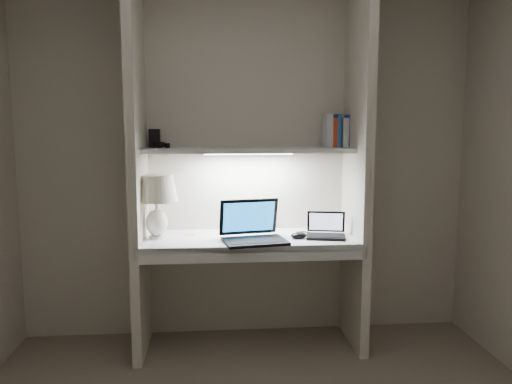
{
  "coord_description": "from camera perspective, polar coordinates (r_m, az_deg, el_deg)",
  "views": [
    {
      "loc": [
        -0.24,
        -2.06,
        1.52
      ],
      "look_at": [
        0.03,
        1.05,
        1.1
      ],
      "focal_mm": 35.0,
      "sensor_mm": 36.0,
      "label": 1
    }
  ],
  "objects": [
    {
      "name": "alcove_panel_right",
      "position": [
        3.44,
        11.5,
        3.01
      ],
      "size": [
        0.06,
        0.55,
        2.5
      ],
      "primitive_type": "cube",
      "color": "beige",
      "rests_on": "floor"
    },
    {
      "name": "shelf_gadget",
      "position": [
        3.45,
        -10.98,
        5.34
      ],
      "size": [
        0.11,
        0.08,
        0.04
      ],
      "primitive_type": "ellipsoid",
      "rotation": [
        0.0,
        0.0,
        -0.06
      ],
      "color": "black",
      "rests_on": "shelf"
    },
    {
      "name": "laptop_netbook",
      "position": [
        3.41,
        7.99,
        -4.44
      ],
      "size": [
        0.3,
        0.27,
        0.17
      ],
      "rotation": [
        0.0,
        0.0,
        -0.21
      ],
      "color": "black",
      "rests_on": "desk"
    },
    {
      "name": "speaker",
      "position": [
        3.59,
        0.58,
        -3.1
      ],
      "size": [
        0.13,
        0.11,
        0.16
      ],
      "primitive_type": "cube",
      "rotation": [
        0.0,
        0.0,
        0.28
      ],
      "color": "silver",
      "rests_on": "desk"
    },
    {
      "name": "sticky_note",
      "position": [
        3.46,
        -7.58,
        -4.9
      ],
      "size": [
        0.09,
        0.09,
        0.0
      ],
      "primitive_type": "cube",
      "rotation": [
        0.0,
        0.0,
        0.36
      ],
      "color": "gold",
      "rests_on": "desk"
    },
    {
      "name": "cable_coil",
      "position": [
        3.47,
        5.45,
        -4.72
      ],
      "size": [
        0.13,
        0.13,
        0.01
      ],
      "primitive_type": "torus",
      "rotation": [
        0.0,
        0.0,
        -0.2
      ],
      "color": "black",
      "rests_on": "desk"
    },
    {
      "name": "alcove_panel_left",
      "position": [
        3.33,
        -13.38,
        2.82
      ],
      "size": [
        0.06,
        0.55,
        2.5
      ],
      "primitive_type": "cube",
      "color": "beige",
      "rests_on": "floor"
    },
    {
      "name": "shelf",
      "position": [
        3.39,
        -0.87,
        4.8
      ],
      "size": [
        1.4,
        0.36,
        0.03
      ],
      "primitive_type": "cube",
      "color": "silver",
      "rests_on": "back_wall"
    },
    {
      "name": "laptop_main",
      "position": [
        3.26,
        -0.4,
        -4.57
      ],
      "size": [
        0.45,
        0.4,
        0.26
      ],
      "rotation": [
        0.0,
        0.0,
        0.18
      ],
      "color": "black",
      "rests_on": "desk"
    },
    {
      "name": "desk_apron",
      "position": [
        3.14,
        -0.38,
        -7.09
      ],
      "size": [
        1.46,
        0.03,
        0.1
      ],
      "primitive_type": "cube",
      "color": "silver",
      "rests_on": "desk"
    },
    {
      "name": "mouse",
      "position": [
        3.34,
        4.9,
        -4.97
      ],
      "size": [
        0.12,
        0.09,
        0.04
      ],
      "primitive_type": "ellipsoid",
      "rotation": [
        0.0,
        0.0,
        0.17
      ],
      "color": "black",
      "rests_on": "desk"
    },
    {
      "name": "back_wall",
      "position": [
        3.58,
        -1.07,
        3.34
      ],
      "size": [
        3.2,
        0.01,
        2.5
      ],
      "primitive_type": "cube",
      "color": "beige",
      "rests_on": "floor"
    },
    {
      "name": "book_row",
      "position": [
        3.57,
        9.52,
        6.82
      ],
      "size": [
        0.22,
        0.15,
        0.23
      ],
      "color": "white",
      "rests_on": "shelf"
    },
    {
      "name": "table_lamp",
      "position": [
        3.35,
        -11.34,
        -0.41
      ],
      "size": [
        0.29,
        0.29,
        0.43
      ],
      "color": "white",
      "rests_on": "desk"
    },
    {
      "name": "strip_light",
      "position": [
        3.4,
        -0.87,
        4.43
      ],
      "size": [
        0.6,
        0.04,
        0.02
      ],
      "primitive_type": "cube",
      "color": "white",
      "rests_on": "shelf"
    },
    {
      "name": "desk",
      "position": [
        3.38,
        -0.73,
        -5.48
      ],
      "size": [
        1.4,
        0.55,
        0.04
      ],
      "primitive_type": "cube",
      "color": "white",
      "rests_on": "alcove_panel_left"
    },
    {
      "name": "shelf_box",
      "position": [
        3.52,
        -11.52,
        6.03
      ],
      "size": [
        0.08,
        0.05,
        0.13
      ],
      "primitive_type": "cube",
      "rotation": [
        0.0,
        0.0,
        0.01
      ],
      "color": "black",
      "rests_on": "shelf"
    }
  ]
}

